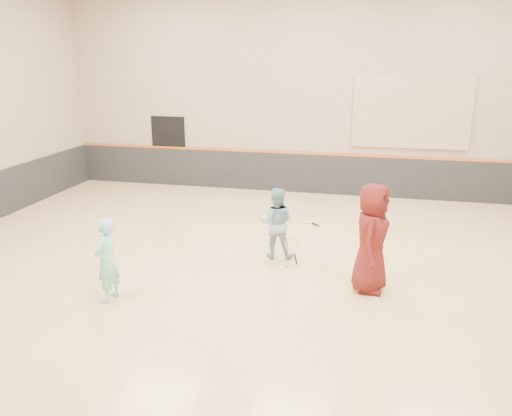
% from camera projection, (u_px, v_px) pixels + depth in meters
% --- Properties ---
extents(room, '(15.04, 12.04, 6.22)m').
position_uv_depth(room, '(271.00, 232.00, 9.44)').
color(room, tan).
rests_on(room, ground).
extents(wainscot_back, '(14.90, 0.04, 1.20)m').
position_uv_depth(wainscot_back, '(309.00, 174.00, 15.07)').
color(wainscot_back, '#232326').
rests_on(wainscot_back, floor).
extents(accent_stripe, '(14.90, 0.03, 0.06)m').
position_uv_depth(accent_stripe, '(310.00, 153.00, 14.88)').
color(accent_stripe, '#D85914').
rests_on(accent_stripe, wall_back).
extents(acoustic_panel, '(3.20, 0.08, 2.00)m').
position_uv_depth(acoustic_panel, '(411.00, 112.00, 13.90)').
color(acoustic_panel, tan).
rests_on(acoustic_panel, wall_back).
extents(doorway, '(1.10, 0.05, 2.20)m').
position_uv_depth(doorway, '(169.00, 151.00, 15.89)').
color(doorway, black).
rests_on(doorway, floor).
extents(girl, '(0.39, 0.56, 1.47)m').
position_uv_depth(girl, '(107.00, 260.00, 8.36)').
color(girl, '#7DDAD5').
rests_on(girl, floor).
extents(instructor, '(0.76, 0.61, 1.48)m').
position_uv_depth(instructor, '(276.00, 223.00, 10.20)').
color(instructor, '#80ABC5').
rests_on(instructor, floor).
extents(young_man, '(0.75, 1.04, 1.96)m').
position_uv_depth(young_man, '(372.00, 238.00, 8.67)').
color(young_man, '#5A1615').
rests_on(young_man, floor).
extents(held_racket, '(0.40, 0.40, 0.60)m').
position_uv_depth(held_racket, '(292.00, 244.00, 9.96)').
color(held_racket, gold).
rests_on(held_racket, instructor).
extents(spare_racket, '(0.73, 0.73, 0.07)m').
position_uv_depth(spare_racket, '(307.00, 221.00, 12.56)').
color(spare_racket, yellow).
rests_on(spare_racket, floor).
extents(ball_under_racket, '(0.07, 0.07, 0.07)m').
position_uv_depth(ball_under_racket, '(287.00, 266.00, 9.88)').
color(ball_under_racket, yellow).
rests_on(ball_under_racket, floor).
extents(ball_in_hand, '(0.07, 0.07, 0.07)m').
position_uv_depth(ball_in_hand, '(383.00, 228.00, 8.44)').
color(ball_in_hand, '#B0CD2F').
rests_on(ball_in_hand, young_man).
extents(ball_beside_spare, '(0.07, 0.07, 0.07)m').
position_uv_depth(ball_beside_spare, '(286.00, 240.00, 11.23)').
color(ball_beside_spare, '#CEED37').
rests_on(ball_beside_spare, floor).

